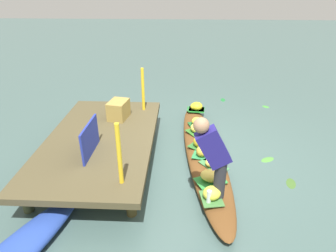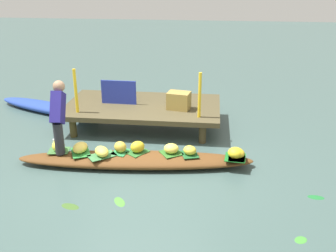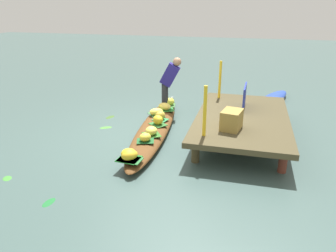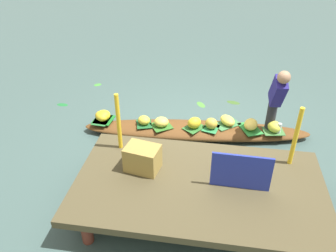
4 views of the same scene
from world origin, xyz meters
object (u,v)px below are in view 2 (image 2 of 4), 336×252
(water_bottle, at_px, (55,144))
(market_banner, at_px, (119,92))
(banana_bunch_4, at_px, (120,147))
(banana_bunch_8, at_px, (237,152))
(banana_bunch_6, at_px, (190,150))
(banana_bunch_5, at_px, (138,147))
(vendor_person, at_px, (58,113))
(vendor_boat, at_px, (135,160))
(banana_bunch_0, at_px, (236,153))
(banana_bunch_1, at_px, (80,148))
(banana_bunch_7, at_px, (102,151))
(banana_bunch_3, at_px, (171,148))
(produce_crate, at_px, (179,101))
(banana_bunch_2, at_px, (58,146))
(moored_boat, at_px, (47,107))

(water_bottle, xyz_separation_m, market_banner, (0.73, 1.76, 0.42))
(banana_bunch_4, height_order, banana_bunch_8, banana_bunch_4)
(banana_bunch_6, bearing_deg, water_bottle, -178.37)
(banana_bunch_5, height_order, water_bottle, banana_bunch_5)
(banana_bunch_4, bearing_deg, banana_bunch_6, 2.13)
(vendor_person, bearing_deg, banana_bunch_4, 2.93)
(vendor_boat, bearing_deg, banana_bunch_0, -2.85)
(banana_bunch_1, distance_m, market_banner, 1.89)
(banana_bunch_8, bearing_deg, banana_bunch_7, -174.67)
(banana_bunch_8, height_order, market_banner, market_banner)
(banana_bunch_7, distance_m, water_bottle, 0.88)
(banana_bunch_0, bearing_deg, water_bottle, -179.38)
(banana_bunch_3, relative_size, produce_crate, 0.57)
(banana_bunch_5, xyz_separation_m, water_bottle, (-1.44, -0.05, -0.01))
(banana_bunch_3, xyz_separation_m, produce_crate, (-0.01, 1.50, 0.36))
(banana_bunch_5, xyz_separation_m, banana_bunch_7, (-0.57, -0.20, -0.02))
(banana_bunch_7, bearing_deg, produce_crate, 56.93)
(banana_bunch_2, bearing_deg, water_bottle, 149.34)
(banana_bunch_0, xyz_separation_m, produce_crate, (-1.08, 1.55, 0.35))
(market_banner, bearing_deg, banana_bunch_0, -34.81)
(produce_crate, bearing_deg, market_banner, 172.26)
(water_bottle, bearing_deg, banana_bunch_8, 1.07)
(moored_boat, xyz_separation_m, banana_bunch_7, (2.01, -2.51, 0.18))
(banana_bunch_1, xyz_separation_m, banana_bunch_4, (0.67, 0.09, 0.01))
(vendor_boat, height_order, banana_bunch_3, banana_bunch_3)
(banana_bunch_7, bearing_deg, banana_bunch_1, 167.83)
(banana_bunch_3, relative_size, water_bottle, 1.29)
(banana_bunch_2, bearing_deg, banana_bunch_7, -7.60)
(banana_bunch_7, bearing_deg, water_bottle, 170.11)
(banana_bunch_2, relative_size, banana_bunch_5, 1.00)
(banana_bunch_1, xyz_separation_m, banana_bunch_3, (1.54, 0.15, -0.00))
(market_banner, bearing_deg, banana_bunch_5, -66.04)
(vendor_boat, relative_size, vendor_person, 3.34)
(banana_bunch_4, relative_size, banana_bunch_8, 0.79)
(banana_bunch_8, bearing_deg, banana_bunch_4, -178.96)
(moored_boat, height_order, banana_bunch_8, banana_bunch_8)
(vendor_boat, xyz_separation_m, produce_crate, (0.59, 1.62, 0.55))
(banana_bunch_4, bearing_deg, banana_bunch_3, 4.21)
(vendor_person, distance_m, market_banner, 1.89)
(vendor_boat, xyz_separation_m, banana_bunch_8, (1.70, 0.09, 0.19))
(water_bottle, bearing_deg, banana_bunch_1, -7.92)
(banana_bunch_2, xyz_separation_m, produce_crate, (1.92, 1.63, 0.35))
(vendor_boat, distance_m, produce_crate, 1.81)
(market_banner, bearing_deg, banana_bunch_2, -108.39)
(moored_boat, xyz_separation_m, banana_bunch_3, (3.16, -2.28, 0.18))
(banana_bunch_3, bearing_deg, moored_boat, 144.21)
(vendor_person, bearing_deg, market_banner, 71.65)
(banana_bunch_1, relative_size, banana_bunch_6, 1.38)
(banana_bunch_4, xyz_separation_m, banana_bunch_6, (1.18, 0.04, -0.02))
(moored_boat, distance_m, banana_bunch_1, 2.92)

